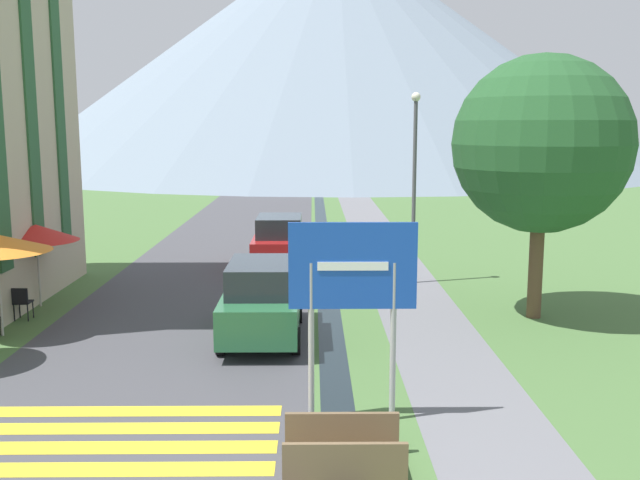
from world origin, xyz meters
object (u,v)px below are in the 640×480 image
road_sign (353,286)px  cafe_chair_far_right (22,300)px  cafe_umbrella_rear_red (36,233)px  tree_by_path (542,145)px  footbridge (343,455)px  parked_car_far (280,242)px  streetlamp (414,173)px  parked_car_near (262,300)px

road_sign → cafe_chair_far_right: road_sign is taller
cafe_umbrella_rear_red → tree_by_path: tree_by_path is taller
footbridge → cafe_chair_far_right: size_ratio=2.00×
road_sign → parked_car_far: 13.06m
parked_car_far → streetlamp: streetlamp is taller
parked_car_near → cafe_chair_far_right: size_ratio=4.79×
footbridge → parked_car_near: (-1.60, 6.43, 0.68)m
road_sign → parked_car_far: road_sign is taller
parked_car_far → tree_by_path: size_ratio=0.59×
parked_car_far → road_sign: bearing=-82.1°
parked_car_far → cafe_umbrella_rear_red: 8.23m
road_sign → streetlamp: streetlamp is taller
parked_car_far → cafe_umbrella_rear_red: size_ratio=1.72×
parked_car_far → cafe_umbrella_rear_red: (-6.28, -5.20, 1.11)m
footbridge → streetlamp: streetlamp is taller
parked_car_near → tree_by_path: size_ratio=0.62×
road_sign → parked_car_near: 5.18m
road_sign → footbridge: bearing=-96.9°
parked_car_near → tree_by_path: bearing=14.4°
footbridge → parked_car_far: (-1.57, 14.63, 0.68)m
tree_by_path → cafe_chair_far_right: bearing=-179.2°
cafe_chair_far_right → streetlamp: bearing=21.9°
footbridge → tree_by_path: tree_by_path is taller
footbridge → parked_car_far: parked_car_far is taller
streetlamp → parked_car_far: bearing=150.6°
cafe_chair_far_right → cafe_umbrella_rear_red: bearing=93.4°
cafe_chair_far_right → parked_car_near: bearing=-14.5°
road_sign → streetlamp: size_ratio=0.57×
road_sign → parked_car_near: (-1.81, 4.66, -1.38)m
road_sign → cafe_umbrella_rear_red: (-8.06, 7.66, -0.27)m
road_sign → parked_car_far: size_ratio=0.86×
cafe_chair_far_right → footbridge: bearing=-46.0°
tree_by_path → footbridge: bearing=-122.6°
footbridge → cafe_umbrella_rear_red: cafe_umbrella_rear_red is taller
cafe_chair_far_right → cafe_umbrella_rear_red: size_ratio=0.38×
cafe_chair_far_right → tree_by_path: tree_by_path is taller
parked_car_near → parked_car_far: same height
parked_car_near → tree_by_path: (6.84, 1.75, 3.49)m
cafe_chair_far_right → streetlamp: size_ratio=0.15×
parked_car_far → cafe_umbrella_rear_red: cafe_umbrella_rear_red is taller
road_sign → tree_by_path: (5.02, 6.41, 2.11)m
cafe_umbrella_rear_red → tree_by_path: (13.09, -1.26, 2.38)m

